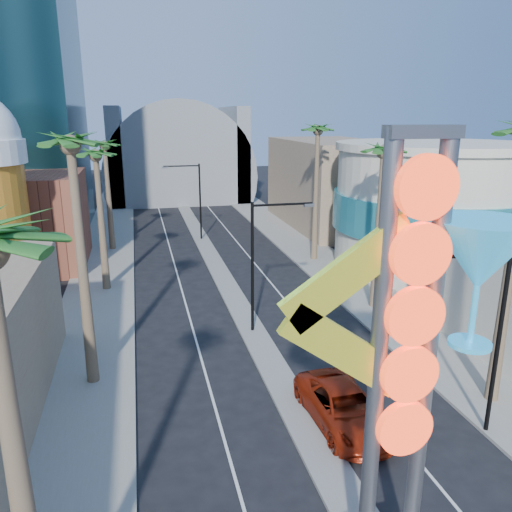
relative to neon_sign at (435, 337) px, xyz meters
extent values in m
cube|color=gray|center=(-10.32, 32.04, -7.23)|extent=(5.00, 100.00, 0.15)
cube|color=gray|center=(8.68, 32.04, -7.23)|extent=(5.00, 100.00, 0.15)
cube|color=gray|center=(-0.82, 35.04, -7.23)|extent=(1.60, 84.00, 0.15)
cube|color=brown|center=(-16.82, 35.04, -3.31)|extent=(10.00, 10.00, 8.00)
cube|color=#8B715A|center=(15.18, 45.04, -2.31)|extent=(10.00, 20.00, 10.00)
cylinder|color=beige|center=(17.18, 27.04, -2.31)|extent=(16.00, 16.00, 10.00)
cylinder|color=teal|center=(17.18, 27.04, -2.31)|extent=(16.60, 16.60, 3.00)
cylinder|color=beige|center=(17.18, 27.04, 2.99)|extent=(16.60, 16.60, 0.60)
cylinder|color=slate|center=(-0.82, 69.04, -3.31)|extent=(22.00, 16.00, 22.00)
cube|color=slate|center=(-9.82, 69.04, -0.31)|extent=(2.00, 16.00, 14.00)
cube|color=slate|center=(8.18, 69.04, -0.31)|extent=(2.00, 16.00, 14.00)
cylinder|color=slate|center=(-1.52, 0.04, -0.81)|extent=(0.44, 0.44, 12.00)
cylinder|color=slate|center=(-0.12, 0.04, -0.81)|extent=(0.44, 0.44, 12.00)
cube|color=slate|center=(-0.82, 0.04, 5.09)|extent=(1.80, 0.50, 0.30)
cylinder|color=#FE3A16|center=(-0.82, -0.31, 3.89)|extent=(1.50, 0.25, 1.50)
cylinder|color=#FE3A16|center=(-0.82, -0.31, 2.34)|extent=(1.50, 0.25, 1.50)
cylinder|color=#FE3A16|center=(-0.82, -0.31, 0.79)|extent=(1.50, 0.25, 1.50)
cylinder|color=#FE3A16|center=(-0.82, -0.31, -0.76)|extent=(1.50, 0.25, 1.50)
cylinder|color=#FE3A16|center=(-0.82, -0.31, -2.31)|extent=(1.50, 0.25, 1.50)
cube|color=#FFFA35|center=(-2.42, 0.04, 1.89)|extent=(3.47, 0.25, 2.80)
cube|color=#FFFA35|center=(-2.42, 0.04, -0.11)|extent=(3.47, 0.25, 2.80)
cone|color=#2395CB|center=(1.08, 0.04, 2.09)|extent=(2.60, 2.60, 1.80)
cylinder|color=#2395CB|center=(1.08, 0.04, 0.49)|extent=(0.16, 0.16, 1.60)
cylinder|color=#2395CB|center=(1.08, 0.04, -0.31)|extent=(1.10, 1.10, 0.12)
cylinder|color=black|center=(-0.82, 17.04, -3.31)|extent=(0.18, 0.18, 8.00)
cube|color=black|center=(0.98, 17.04, 0.49)|extent=(3.60, 0.12, 0.12)
cube|color=slate|center=(2.58, 17.04, 0.39)|extent=(0.60, 0.25, 0.18)
cylinder|color=black|center=(-0.82, 41.04, -3.31)|extent=(0.18, 0.18, 8.00)
cube|color=black|center=(-2.62, 41.04, 0.49)|extent=(3.60, 0.12, 0.12)
cube|color=slate|center=(-4.22, 41.04, 0.39)|extent=(0.60, 0.25, 0.18)
cylinder|color=black|center=(6.38, 5.04, -3.31)|extent=(0.18, 0.18, 8.00)
cube|color=black|center=(4.76, 5.04, 0.49)|extent=(3.24, 0.12, 0.12)
cube|color=slate|center=(3.32, 5.04, 0.39)|extent=(0.60, 0.25, 0.18)
cylinder|color=brown|center=(-9.82, -0.96, -2.06)|extent=(0.40, 0.40, 10.50)
cylinder|color=brown|center=(-9.82, 13.04, -1.56)|extent=(0.40, 0.40, 11.50)
sphere|color=#1E521B|center=(-9.82, 13.04, 4.19)|extent=(2.40, 2.40, 2.40)
cylinder|color=brown|center=(-9.82, 27.04, -2.31)|extent=(0.40, 0.40, 10.00)
sphere|color=#1E521B|center=(-9.82, 27.04, 2.69)|extent=(2.40, 2.40, 2.40)
cylinder|color=brown|center=(-9.82, 39.04, -2.31)|extent=(0.40, 0.40, 10.00)
sphere|color=#1E521B|center=(-9.82, 39.04, 2.69)|extent=(2.40, 2.40, 2.40)
cylinder|color=brown|center=(8.18, 7.04, -1.31)|extent=(0.40, 0.40, 12.00)
cylinder|color=brown|center=(8.18, 19.04, -2.06)|extent=(0.40, 0.40, 10.50)
sphere|color=#1E521B|center=(8.18, 19.04, 3.19)|extent=(2.40, 2.40, 2.40)
cylinder|color=brown|center=(8.18, 31.04, -1.56)|extent=(0.40, 0.40, 11.50)
sphere|color=#1E521B|center=(8.18, 31.04, 4.19)|extent=(2.40, 2.40, 2.40)
imported|color=#9A220B|center=(0.84, 6.96, -6.49)|extent=(2.99, 6.01, 1.64)
camera|label=1|loc=(-7.13, -10.25, 5.45)|focal=35.00mm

